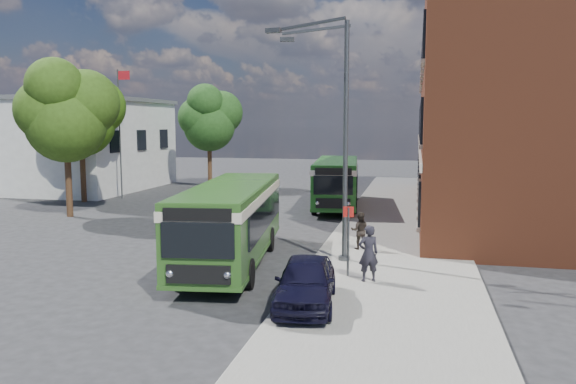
% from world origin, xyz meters
% --- Properties ---
extents(ground, '(120.00, 120.00, 0.00)m').
position_xyz_m(ground, '(0.00, 0.00, 0.00)').
color(ground, '#252527').
rests_on(ground, ground).
extents(pavement, '(6.00, 48.00, 0.15)m').
position_xyz_m(pavement, '(7.00, 8.00, 0.07)').
color(pavement, gray).
rests_on(pavement, ground).
extents(kerb_line, '(0.12, 48.00, 0.01)m').
position_xyz_m(kerb_line, '(3.95, 8.00, 0.01)').
color(kerb_line, beige).
rests_on(kerb_line, ground).
extents(brick_office, '(12.10, 26.00, 14.20)m').
position_xyz_m(brick_office, '(14.00, 12.00, 6.97)').
color(brick_office, brown).
rests_on(brick_office, ground).
extents(white_building, '(9.40, 13.40, 7.30)m').
position_xyz_m(white_building, '(-18.00, 18.00, 3.66)').
color(white_building, silver).
rests_on(white_building, ground).
extents(flagpole, '(0.95, 0.10, 9.00)m').
position_xyz_m(flagpole, '(-12.45, 13.00, 4.94)').
color(flagpole, '#3C3F41').
rests_on(flagpole, ground).
extents(street_lamp, '(2.96, 2.38, 9.00)m').
position_xyz_m(street_lamp, '(4.84, -2.00, 4.79)').
color(street_lamp, '#3C3F41').
rests_on(street_lamp, ground).
extents(bus_stop_sign, '(0.35, 0.08, 2.52)m').
position_xyz_m(bus_stop_sign, '(5.60, -4.20, 1.51)').
color(bus_stop_sign, '#3C3F41').
rests_on(bus_stop_sign, ground).
extents(bus_front, '(3.88, 10.42, 3.02)m').
position_xyz_m(bus_front, '(1.03, -2.92, 1.83)').
color(bus_front, '#2D581E').
rests_on(bus_front, ground).
extents(bus_rear, '(3.54, 10.02, 3.02)m').
position_xyz_m(bus_rear, '(2.89, 12.24, 1.83)').
color(bus_rear, '#1F621C').
rests_on(bus_rear, ground).
extents(parked_car, '(2.06, 4.20, 1.38)m').
position_xyz_m(parked_car, '(4.80, -7.57, 0.84)').
color(parked_car, black).
rests_on(parked_car, pavement).
extents(pedestrian_a, '(0.80, 0.68, 1.87)m').
position_xyz_m(pedestrian_a, '(6.33, -4.70, 1.08)').
color(pedestrian_a, black).
rests_on(pedestrian_a, pavement).
extents(pedestrian_b, '(0.80, 0.65, 1.54)m').
position_xyz_m(pedestrian_b, '(5.58, 0.00, 0.92)').
color(pedestrian_b, black).
rests_on(pedestrian_b, pavement).
extents(tree_left, '(5.25, 4.99, 8.87)m').
position_xyz_m(tree_left, '(-11.44, 5.33, 6.02)').
color(tree_left, '#3D2616').
rests_on(tree_left, ground).
extents(tree_mid, '(5.24, 4.98, 8.84)m').
position_xyz_m(tree_mid, '(-14.17, 10.99, 6.00)').
color(tree_mid, '#3D2616').
rests_on(tree_mid, ground).
extents(tree_right, '(5.06, 4.81, 8.54)m').
position_xyz_m(tree_right, '(-9.13, 21.68, 5.80)').
color(tree_right, '#3D2616').
rests_on(tree_right, ground).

